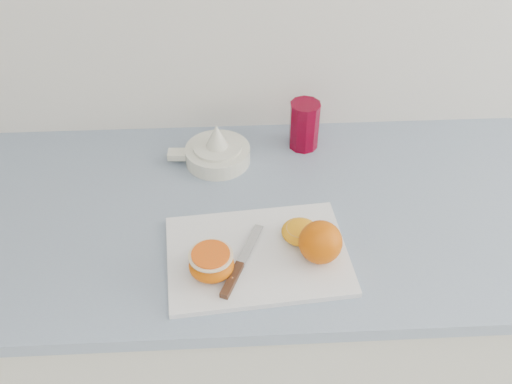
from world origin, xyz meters
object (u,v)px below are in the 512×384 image
counter (263,331)px  half_orange (211,263)px  red_tumbler (304,127)px  cutting_board (258,255)px  citrus_juicer (217,152)px

counter → half_orange: bearing=-120.0°
counter → half_orange: half_orange is taller
red_tumbler → half_orange: bearing=-118.2°
half_orange → counter: bearing=60.0°
half_orange → red_tumbler: red_tumbler is taller
cutting_board → citrus_juicer: citrus_juicer is taller
citrus_juicer → counter: bearing=-58.2°
counter → red_tumbler: red_tumbler is taller
cutting_board → citrus_juicer: 0.31m
cutting_board → citrus_juicer: (-0.08, 0.30, 0.02)m
half_orange → red_tumbler: (0.21, 0.40, 0.02)m
counter → cutting_board: cutting_board is taller
half_orange → citrus_juicer: size_ratio=0.44×
cutting_board → red_tumbler: size_ratio=2.92×
cutting_board → red_tumbler: red_tumbler is taller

